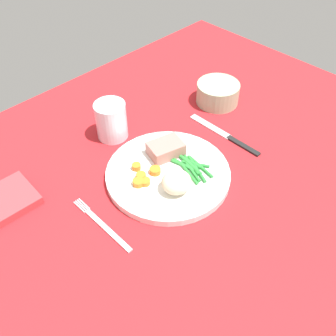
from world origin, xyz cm
name	(u,v)px	position (x,y,z in cm)	size (l,w,h in cm)	color
dining_table	(174,168)	(0.00, 0.00, 1.00)	(120.00, 90.00, 2.00)	red
dinner_plate	(168,174)	(-3.47, -1.60, 2.80)	(26.46, 26.46, 1.60)	white
meat_portion	(166,149)	(0.10, 2.57, 5.10)	(7.39, 5.28, 3.01)	#B2756B
mashed_potatoes	(176,182)	(-5.86, -6.36, 5.72)	(6.11, 5.82, 4.25)	beige
carrot_slices	(144,176)	(-8.44, 0.47, 4.18)	(7.08, 6.48, 1.22)	orange
green_beans	(191,166)	(0.84, -4.10, 3.95)	(6.14, 10.75, 0.85)	#2D8C38
fork	(102,225)	(-21.44, -1.86, 2.20)	(1.44, 16.60, 0.40)	silver
knife	(226,136)	(15.72, -1.89, 2.20)	(1.70, 20.50, 0.64)	black
water_glass	(112,123)	(-3.12, 17.40, 5.81)	(7.26, 7.26, 8.94)	silver
salad_bowl	(218,92)	(25.12, 8.69, 5.05)	(11.05, 11.05, 5.42)	#99B28C
napkin	(6,200)	(-31.56, 15.92, 2.89)	(11.11, 10.01, 1.79)	#B2383D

